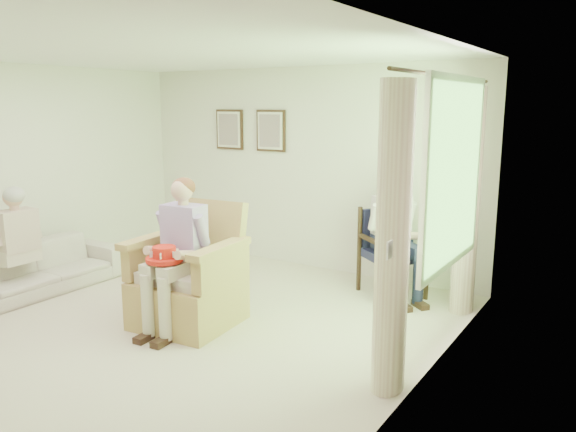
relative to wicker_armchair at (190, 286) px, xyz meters
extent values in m
plane|color=beige|center=(-0.18, -0.39, -0.38)|extent=(5.50, 5.50, 0.00)
cube|color=silver|center=(-0.18, 2.36, 0.92)|extent=(5.00, 0.04, 2.60)
cube|color=silver|center=(2.32, -0.39, 0.92)|extent=(0.04, 5.50, 2.60)
cube|color=white|center=(-0.18, -0.39, 2.22)|extent=(5.00, 5.50, 0.02)
cube|color=#2D6B23|center=(2.29, 0.81, 1.17)|extent=(0.02, 1.40, 1.50)
cube|color=white|center=(2.28, 0.81, 1.95)|extent=(0.04, 1.52, 0.06)
cube|color=white|center=(2.28, 0.81, 0.39)|extent=(0.04, 1.52, 0.06)
cylinder|color=#382114|center=(2.19, 0.81, 1.97)|extent=(0.03, 2.50, 0.03)
cylinder|color=beige|center=(2.15, -0.17, 0.77)|extent=(0.34, 0.34, 2.30)
cylinder|color=beige|center=(2.15, 1.79, 0.77)|extent=(0.34, 0.34, 2.30)
cube|color=#382114|center=(-1.33, 2.33, 1.40)|extent=(0.45, 0.03, 0.55)
cube|color=silver|center=(-1.33, 2.30, 1.40)|extent=(0.39, 0.01, 0.49)
cube|color=tan|center=(-1.33, 2.30, 1.40)|extent=(0.33, 0.01, 0.43)
cube|color=#382114|center=(-0.63, 2.33, 1.40)|extent=(0.45, 0.03, 0.55)
cube|color=silver|center=(-0.63, 2.30, 1.40)|extent=(0.39, 0.01, 0.49)
cube|color=tan|center=(-0.63, 2.30, 1.40)|extent=(0.33, 0.01, 0.43)
cube|color=tan|center=(0.00, -0.04, -0.14)|extent=(0.89, 0.86, 0.46)
cube|color=beige|center=(0.00, -0.07, 0.14)|extent=(0.69, 0.66, 0.11)
cube|color=tan|center=(0.00, 0.33, 0.46)|extent=(0.82, 0.25, 0.69)
cube|color=tan|center=(-0.41, -0.04, 0.26)|extent=(0.11, 0.80, 0.33)
cube|color=tan|center=(0.41, -0.04, 0.26)|extent=(0.11, 0.80, 0.33)
cylinder|color=black|center=(1.06, 1.59, -0.17)|extent=(0.05, 0.05, 0.42)
cylinder|color=black|center=(1.62, 1.59, -0.17)|extent=(0.05, 0.05, 0.42)
cylinder|color=black|center=(1.06, 2.12, -0.17)|extent=(0.05, 0.05, 0.42)
cylinder|color=black|center=(1.62, 2.12, -0.17)|extent=(0.05, 0.05, 0.42)
cube|color=#1B1B3C|center=(1.34, 1.86, 0.09)|extent=(0.55, 0.53, 0.09)
cube|color=#1B1B3C|center=(1.34, 2.11, 0.34)|extent=(0.51, 0.07, 0.47)
imported|color=beige|center=(-2.13, -0.20, -0.10)|extent=(1.88, 0.73, 0.55)
cube|color=beige|center=(0.00, -0.08, 0.31)|extent=(0.40, 0.26, 0.16)
cube|color=#B497D6|center=(0.00, -0.06, 0.59)|extent=(0.39, 0.24, 0.46)
sphere|color=#DDAD8E|center=(0.00, -0.07, 0.96)|extent=(0.21, 0.21, 0.21)
ellipsoid|color=brown|center=(0.00, -0.04, 0.98)|extent=(0.22, 0.22, 0.18)
cube|color=beige|center=(-0.10, -0.30, 0.26)|extent=(0.14, 0.44, 0.13)
cube|color=beige|center=(0.10, -0.30, 0.26)|extent=(0.14, 0.44, 0.13)
cylinder|color=beige|center=(-0.10, -0.50, -0.05)|extent=(0.12, 0.12, 0.59)
cylinder|color=beige|center=(0.10, -0.50, -0.05)|extent=(0.12, 0.12, 0.59)
cube|color=#1A1E3B|center=(1.34, 1.86, 0.24)|extent=(0.40, 0.26, 0.16)
cube|color=silver|center=(1.34, 1.88, 0.52)|extent=(0.39, 0.24, 0.46)
sphere|color=#DDAD8E|center=(1.34, 1.87, 0.89)|extent=(0.21, 0.21, 0.21)
ellipsoid|color=#B7B2AD|center=(1.34, 1.89, 0.92)|extent=(0.22, 0.22, 0.18)
cube|color=#1A1E3B|center=(1.24, 1.64, 0.19)|extent=(0.14, 0.44, 0.13)
cube|color=#1A1E3B|center=(1.44, 1.64, 0.19)|extent=(0.14, 0.44, 0.13)
cylinder|color=#1A1E3B|center=(1.24, 1.44, -0.09)|extent=(0.12, 0.12, 0.52)
cylinder|color=#1A1E3B|center=(1.44, 1.44, -0.09)|extent=(0.12, 0.12, 0.52)
cube|color=beige|center=(-2.13, -0.45, 0.11)|extent=(0.42, 0.26, 0.16)
cube|color=beige|center=(-2.13, -0.43, 0.39)|extent=(0.41, 0.24, 0.46)
sphere|color=#DDAD8E|center=(-2.13, -0.44, 0.76)|extent=(0.21, 0.21, 0.21)
ellipsoid|color=#B7B2AD|center=(-2.13, -0.42, 0.79)|extent=(0.22, 0.22, 0.18)
cube|color=beige|center=(-2.03, -0.67, 0.06)|extent=(0.14, 0.44, 0.13)
cylinder|color=red|center=(0.02, -0.35, 0.36)|extent=(0.34, 0.34, 0.04)
cylinder|color=red|center=(0.02, -0.35, 0.42)|extent=(0.21, 0.21, 0.12)
cube|color=white|center=(0.13, -0.35, 0.42)|extent=(0.05, 0.01, 0.05)
cube|color=white|center=(0.08, -0.26, 0.42)|extent=(0.03, 0.04, 0.05)
cube|color=white|center=(-0.03, -0.26, 0.42)|extent=(0.03, 0.04, 0.05)
cube|color=white|center=(-0.09, -0.35, 0.42)|extent=(0.04, 0.01, 0.05)
cube|color=white|center=(-0.03, -0.45, 0.42)|extent=(0.03, 0.04, 0.05)
cube|color=white|center=(0.08, -0.45, 0.42)|extent=(0.03, 0.04, 0.05)
cylinder|color=tan|center=(-0.40, 0.01, -0.20)|extent=(0.52, 0.52, 0.35)
ellipsoid|color=white|center=(-0.40, 0.01, 0.02)|extent=(0.40, 0.40, 0.24)
cylinder|color=#A57F56|center=(-0.30, -0.04, 0.02)|extent=(0.18, 0.32, 0.52)
camera|label=1|loc=(3.65, -3.90, 1.74)|focal=35.00mm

